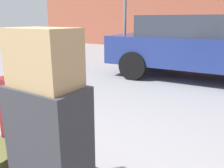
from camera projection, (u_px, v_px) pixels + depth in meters
The scene contains 5 objects.
suitcase_charcoal_rear_right at pixel (51, 153), 1.17m from camera, with size 0.38×0.24×0.69m, color #2D2D33.
suitcase_maroon_center at pixel (34, 123), 1.60m from camera, with size 0.42×0.27×0.62m, color maroon.
duffel_bag_tan_topmost_pile at pixel (43, 58), 1.05m from camera, with size 0.32×0.20×0.27m, color #9E7F56.
parked_car at pixel (204, 46), 5.27m from camera, with size 4.38×2.08×1.42m.
no_parking_sign at pixel (125, 15), 5.60m from camera, with size 0.49×0.12×2.32m.
Camera 1 is at (1.21, -0.78, 1.33)m, focal length 37.47 mm.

